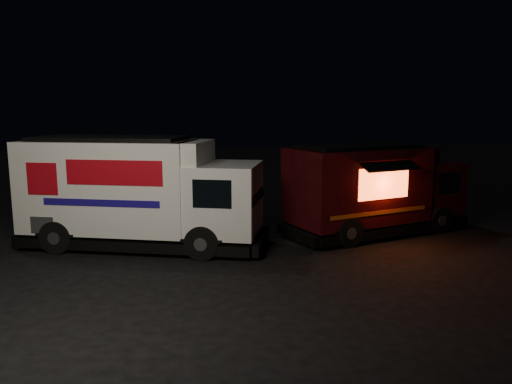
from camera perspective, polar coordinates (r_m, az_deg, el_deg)
The scene contains 3 objects.
ground at distance 12.14m, azimuth -5.91°, elevation -9.70°, with size 80.00×80.00×0.00m, color black.
white_truck at distance 14.74m, azimuth -12.77°, elevation -0.03°, with size 7.06×2.41×3.20m, color white, non-canonical shape.
red_truck at distance 16.48m, azimuth 13.64°, elevation 0.37°, with size 6.20×2.28×2.89m, color #380A0D, non-canonical shape.
Camera 1 is at (-0.94, -11.43, 3.99)m, focal length 35.00 mm.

